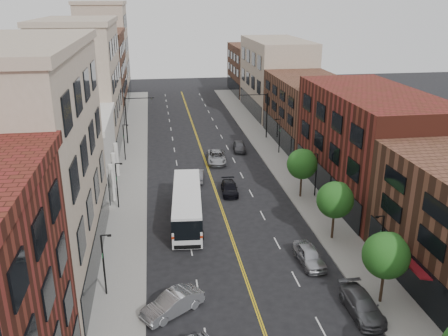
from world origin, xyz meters
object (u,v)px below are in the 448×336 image
car_parked_mid (362,305)px  car_lane_c (239,146)px  car_angle_b (173,304)px  car_lane_behind (197,176)px  car_lane_b (217,157)px  car_parked_far (309,255)px  city_bus (187,204)px  car_lane_a (229,188)px

car_parked_mid → car_lane_c: 39.05m
car_angle_b → car_lane_behind: size_ratio=1.13×
car_lane_b → car_lane_c: size_ratio=1.31×
car_lane_behind → car_parked_far: bearing=117.8°
city_bus → car_parked_mid: bearing=-52.1°
car_lane_a → car_lane_c: bearing=79.2°
car_lane_behind → car_lane_a: 5.61m
car_lane_a → car_lane_b: car_lane_b is taller
city_bus → car_lane_a: size_ratio=2.89×
car_lane_a → city_bus: bearing=-126.5°
car_angle_b → car_lane_b: car_angle_b is taller
car_parked_far → car_lane_behind: car_parked_far is taller
car_lane_c → car_parked_mid: bearing=-82.3°
car_parked_far → car_lane_a: 16.78m
car_lane_b → city_bus: bearing=-101.9°
city_bus → car_parked_far: 13.84m
city_bus → car_lane_b: 18.30m
car_parked_mid → car_parked_far: size_ratio=1.09×
car_lane_b → car_lane_c: bearing=54.0°
car_parked_far → car_lane_c: 31.86m
car_lane_c → city_bus: bearing=-108.1°
city_bus → car_parked_far: bearing=-41.2°
car_parked_far → car_lane_c: size_ratio=1.08×
car_lane_c → car_angle_b: bearing=-102.4°
car_lane_b → car_angle_b: bearing=-98.0°
car_parked_mid → car_lane_behind: bearing=107.6°
car_parked_far → car_lane_b: bearing=95.9°
car_parked_mid → car_lane_behind: size_ratio=1.17×
car_parked_mid → car_parked_far: bearing=102.0°
car_angle_b → car_lane_behind: bearing=136.2°
city_bus → car_lane_c: 23.96m
car_parked_far → car_lane_a: car_parked_far is taller
car_lane_b → car_lane_c: (4.00, 4.57, -0.05)m
car_parked_mid → car_lane_b: 34.93m
car_parked_far → car_lane_b: car_parked_far is taller
city_bus → car_lane_b: bearing=77.2°
city_bus → car_parked_mid: (11.27, -16.97, -1.18)m
city_bus → car_parked_mid: 20.41m
car_parked_mid → car_lane_a: (-5.90, 23.36, -0.08)m
city_bus → car_parked_far: city_bus is taller
car_parked_mid → city_bus: bearing=123.0°
car_parked_mid → car_lane_a: car_parked_mid is taller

